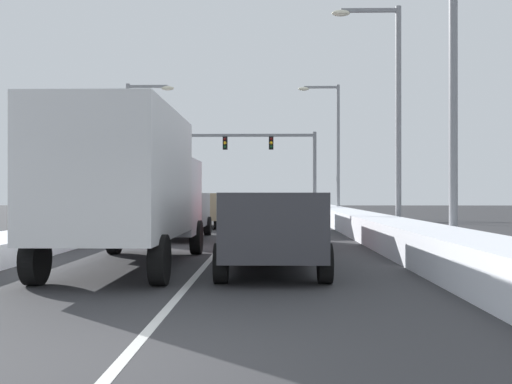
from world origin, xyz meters
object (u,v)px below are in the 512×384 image
(suv_charcoal_right_lane_nearest, at_px, (272,223))
(traffic_light_gantry, at_px, (264,152))
(street_lamp_right_near, at_px, (438,77))
(street_lamp_left_mid, at_px, (135,139))
(suv_maroon_right_lane_second, at_px, (274,214))
(street_lamp_right_far, at_px, (333,139))
(street_lamp_right_mid, at_px, (389,100))
(suv_tan_center_lane_third, at_px, (201,207))
(box_truck_center_lane_nearest, at_px, (129,182))
(suv_gray_center_lane_second, at_px, (177,211))
(suv_silver_right_lane_third, at_px, (277,208))

(suv_charcoal_right_lane_nearest, bearing_deg, traffic_light_gantry, 90.67)
(street_lamp_right_near, bearing_deg, street_lamp_left_mid, 124.90)
(suv_maroon_right_lane_second, relative_size, street_lamp_right_far, 0.57)
(street_lamp_right_mid, bearing_deg, suv_tan_center_lane_third, 143.24)
(box_truck_center_lane_nearest, height_order, suv_gray_center_lane_second, box_truck_center_lane_nearest)
(suv_charcoal_right_lane_nearest, xyz_separation_m, suv_gray_center_lane_second, (-3.42, 8.80, 0.00))
(box_truck_center_lane_nearest, relative_size, traffic_light_gantry, 0.68)
(street_lamp_right_far, bearing_deg, street_lamp_right_mid, -88.03)
(suv_maroon_right_lane_second, relative_size, box_truck_center_lane_nearest, 0.68)
(box_truck_center_lane_nearest, bearing_deg, suv_gray_center_lane_second, 91.79)
(suv_gray_center_lane_second, xyz_separation_m, street_lamp_right_mid, (8.01, 1.16, 4.22))
(street_lamp_right_mid, relative_size, street_lamp_left_mid, 1.15)
(suv_silver_right_lane_third, distance_m, street_lamp_left_mid, 10.43)
(suv_gray_center_lane_second, distance_m, street_lamp_right_near, 10.56)
(suv_charcoal_right_lane_nearest, distance_m, suv_tan_center_lane_third, 16.25)
(box_truck_center_lane_nearest, distance_m, suv_tan_center_lane_third, 15.49)
(traffic_light_gantry, distance_m, street_lamp_right_far, 7.11)
(suv_maroon_right_lane_second, relative_size, street_lamp_right_near, 0.64)
(suv_silver_right_lane_third, bearing_deg, street_lamp_right_near, -69.63)
(suv_maroon_right_lane_second, bearing_deg, street_lamp_right_near, -39.17)
(suv_tan_center_lane_third, bearing_deg, box_truck_center_lane_nearest, -89.24)
(suv_silver_right_lane_third, height_order, street_lamp_left_mid, street_lamp_left_mid)
(suv_maroon_right_lane_second, distance_m, street_lamp_left_mid, 15.70)
(suv_maroon_right_lane_second, relative_size, street_lamp_right_mid, 0.55)
(suv_gray_center_lane_second, xyz_separation_m, street_lamp_right_near, (7.69, -6.26, 3.63))
(traffic_light_gantry, xyz_separation_m, street_lamp_right_far, (4.42, -5.55, 0.40))
(box_truck_center_lane_nearest, relative_size, street_lamp_right_near, 0.94)
(street_lamp_right_near, height_order, street_lamp_left_mid, street_lamp_right_near)
(suv_charcoal_right_lane_nearest, xyz_separation_m, suv_maroon_right_lane_second, (0.11, 5.92, 0.00))
(suv_tan_center_lane_third, relative_size, traffic_light_gantry, 0.46)
(suv_gray_center_lane_second, bearing_deg, traffic_light_gantry, 81.89)
(suv_maroon_right_lane_second, height_order, box_truck_center_lane_nearest, box_truck_center_lane_nearest)
(suv_silver_right_lane_third, xyz_separation_m, traffic_light_gantry, (-0.67, 17.17, 3.71))
(suv_gray_center_lane_second, distance_m, street_lamp_left_mid, 11.73)
(street_lamp_right_near, distance_m, street_lamp_left_mid, 20.36)
(suv_gray_center_lane_second, relative_size, street_lamp_right_near, 0.64)
(street_lamp_right_near, bearing_deg, street_lamp_right_mid, 87.58)
(suv_maroon_right_lane_second, relative_size, street_lamp_left_mid, 0.64)
(suv_gray_center_lane_second, bearing_deg, street_lamp_right_mid, 8.25)
(suv_gray_center_lane_second, bearing_deg, box_truck_center_lane_nearest, -88.21)
(suv_tan_center_lane_third, relative_size, street_lamp_left_mid, 0.64)
(suv_silver_right_lane_third, xyz_separation_m, suv_tan_center_lane_third, (-3.68, 2.71, 0.00))
(suv_charcoal_right_lane_nearest, xyz_separation_m, street_lamp_right_near, (4.27, 2.53, 3.63))
(suv_silver_right_lane_third, bearing_deg, suv_charcoal_right_lane_nearest, -91.36)
(traffic_light_gantry, relative_size, street_lamp_left_mid, 1.38)
(suv_charcoal_right_lane_nearest, height_order, suv_tan_center_lane_third, same)
(suv_charcoal_right_lane_nearest, relative_size, traffic_light_gantry, 0.46)
(box_truck_center_lane_nearest, height_order, street_lamp_left_mid, street_lamp_left_mid)
(street_lamp_right_near, xyz_separation_m, street_lamp_right_mid, (0.31, 7.42, 0.60))
(suv_maroon_right_lane_second, distance_m, street_lamp_right_near, 6.47)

